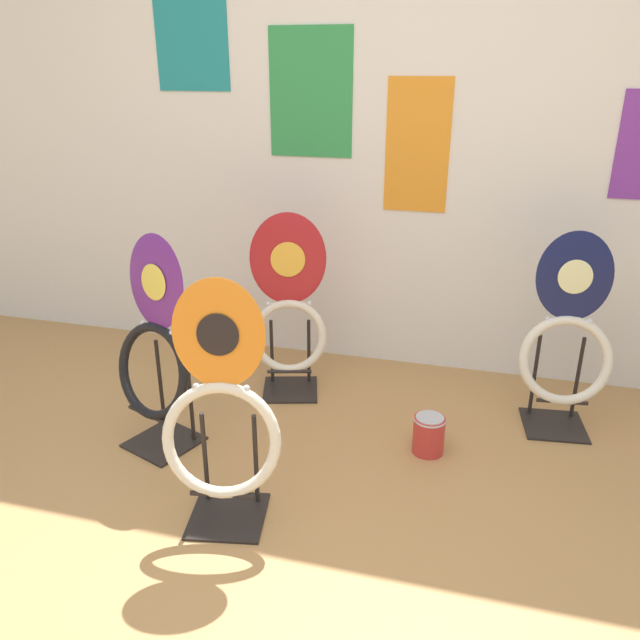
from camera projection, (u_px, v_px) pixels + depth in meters
wall_back at (393, 126)px, 3.16m from camera, size 8.00×0.07×2.60m
toilet_seat_display_purple_note at (155, 357)px, 2.66m from camera, size 0.45×0.36×0.96m
toilet_seat_display_crimson_swirl at (289, 314)px, 3.11m from camera, size 0.40×0.35×0.94m
toilet_seat_display_navy_moon at (566, 347)px, 2.80m from camera, size 0.42×0.31×0.93m
toilet_seat_display_orange_sun at (221, 424)px, 2.20m from camera, size 0.45×0.33×0.94m
paint_can at (429, 433)px, 2.73m from camera, size 0.14×0.14×0.18m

